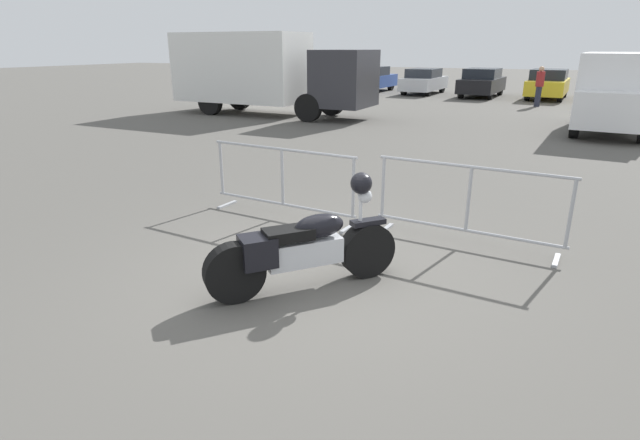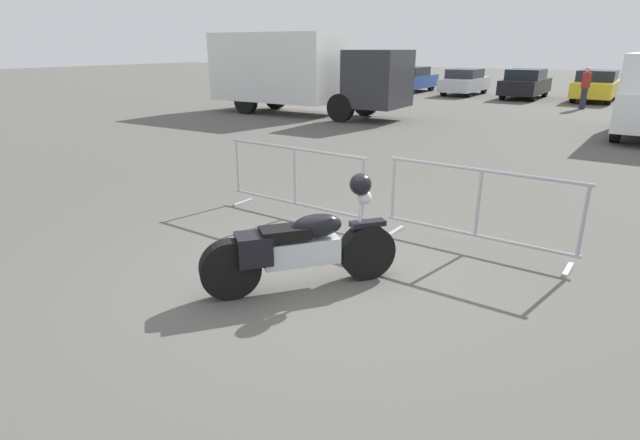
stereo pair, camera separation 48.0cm
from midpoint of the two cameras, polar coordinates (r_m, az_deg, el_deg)
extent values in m
plane|color=#54514C|center=(5.70, 1.92, -6.64)|extent=(120.00, 120.00, 0.00)
cylinder|color=black|center=(5.63, 7.81, -3.63)|extent=(0.55, 0.59, 0.63)
cylinder|color=black|center=(5.19, -7.62, -5.66)|extent=(0.55, 0.59, 0.63)
cube|color=silver|center=(5.32, 0.42, -3.68)|extent=(0.73, 0.77, 0.28)
ellipsoid|color=black|center=(5.28, 2.26, -0.69)|extent=(0.56, 0.58, 0.26)
cube|color=black|center=(5.18, -1.42, -1.51)|extent=(0.55, 0.56, 0.12)
cube|color=black|center=(5.16, -4.98, -3.34)|extent=(0.47, 0.47, 0.31)
cube|color=black|center=(5.51, 7.97, -0.43)|extent=(0.36, 0.38, 0.06)
cylinder|color=silver|center=(5.42, 7.10, 0.78)|extent=(0.06, 0.06, 0.44)
sphere|color=silver|center=(5.39, 7.65, 2.56)|extent=(0.16, 0.16, 0.16)
sphere|color=black|center=(5.33, 7.24, 4.04)|extent=(0.24, 0.24, 0.24)
cylinder|color=#9EA0A5|center=(7.46, -1.08, 8.14)|extent=(2.48, 0.27, 0.04)
cylinder|color=#9EA0A5|center=(7.67, -1.04, 1.90)|extent=(2.48, 0.27, 0.04)
cylinder|color=#9EA0A5|center=(8.30, -7.74, 6.10)|extent=(0.05, 0.05, 0.85)
cylinder|color=#9EA0A5|center=(7.55, -1.06, 4.97)|extent=(0.05, 0.05, 0.85)
cylinder|color=#9EA0A5|center=(6.94, 6.90, 3.54)|extent=(0.05, 0.05, 0.85)
cube|color=#9EA0A5|center=(8.41, -7.21, 1.99)|extent=(0.10, 0.44, 0.03)
cube|color=#9EA0A5|center=(7.16, 6.22, -1.08)|extent=(0.10, 0.44, 0.03)
cylinder|color=#9EA0A5|center=(6.51, 20.08, 5.34)|extent=(2.48, 0.27, 0.04)
cylinder|color=#9EA0A5|center=(6.75, 19.26, -1.67)|extent=(2.48, 0.27, 0.04)
cylinder|color=#9EA0A5|center=(7.01, 10.33, 3.53)|extent=(0.05, 0.05, 0.85)
cylinder|color=#9EA0A5|center=(6.62, 19.66, 1.77)|extent=(0.05, 0.05, 0.85)
cylinder|color=#9EA0A5|center=(6.43, 29.81, -0.20)|extent=(0.05, 0.05, 0.85)
cube|color=#9EA0A5|center=(7.17, 10.55, -1.27)|extent=(0.10, 0.44, 0.03)
cube|color=#9EA0A5|center=(6.64, 28.36, -5.05)|extent=(0.10, 0.44, 0.03)
cube|color=white|center=(20.17, -4.20, 17.03)|extent=(5.06, 2.44, 2.50)
cube|color=#2D2D33|center=(18.02, 7.45, 15.71)|extent=(1.86, 2.23, 1.90)
cylinder|color=black|center=(19.36, 5.98, 13.18)|extent=(0.97, 0.31, 0.96)
cylinder|color=black|center=(17.65, 3.17, 12.67)|extent=(0.97, 0.31, 0.96)
cylinder|color=black|center=(21.53, -4.47, 13.82)|extent=(0.97, 0.31, 0.96)
cylinder|color=black|center=(20.00, -7.80, 13.30)|extent=(0.97, 0.31, 0.96)
cylinder|color=black|center=(16.10, 31.58, 8.84)|extent=(0.30, 0.74, 0.72)
cylinder|color=black|center=(19.37, 32.43, 10.00)|extent=(0.30, 0.74, 0.72)
cube|color=white|center=(30.98, 4.94, 15.62)|extent=(1.92, 4.17, 0.66)
cube|color=#1E232B|center=(30.83, 4.83, 16.66)|extent=(1.66, 2.18, 0.47)
cylinder|color=black|center=(32.47, 4.98, 15.30)|extent=(0.25, 0.62, 0.61)
cylinder|color=black|center=(31.82, 7.24, 15.14)|extent=(0.25, 0.62, 0.61)
cylinder|color=black|center=(30.23, 2.49, 15.06)|extent=(0.25, 0.62, 0.61)
cylinder|color=black|center=(29.53, 4.87, 14.91)|extent=(0.25, 0.62, 0.61)
cube|color=#284799|center=(30.12, 10.84, 15.28)|extent=(1.95, 4.22, 0.67)
cube|color=#1E232B|center=(29.96, 10.80, 16.36)|extent=(1.68, 2.21, 0.48)
cylinder|color=black|center=(31.63, 10.59, 14.96)|extent=(0.25, 0.63, 0.61)
cylinder|color=black|center=(31.09, 13.04, 14.73)|extent=(0.25, 0.63, 0.61)
cylinder|color=black|center=(29.24, 8.43, 14.75)|extent=(0.25, 0.63, 0.61)
cylinder|color=black|center=(28.66, 11.05, 14.52)|extent=(0.25, 0.63, 0.61)
cube|color=#B7BABF|center=(28.99, 16.70, 14.65)|extent=(1.88, 4.08, 0.65)
cube|color=#1E232B|center=(28.83, 16.72, 15.74)|extent=(1.62, 2.13, 0.46)
cylinder|color=black|center=(30.43, 16.16, 14.37)|extent=(0.24, 0.60, 0.59)
cylinder|color=black|center=(30.04, 18.69, 14.07)|extent=(0.24, 0.60, 0.59)
cylinder|color=black|center=(28.03, 14.46, 14.16)|extent=(0.24, 0.60, 0.59)
cylinder|color=black|center=(27.60, 17.18, 13.85)|extent=(0.24, 0.60, 0.59)
cube|color=black|center=(28.02, 22.89, 13.91)|extent=(1.99, 4.31, 0.68)
cube|color=#1E232B|center=(27.85, 22.98, 15.09)|extent=(1.71, 2.25, 0.49)
cylinder|color=black|center=(29.51, 21.98, 13.66)|extent=(0.26, 0.64, 0.63)
cylinder|color=black|center=(29.23, 24.78, 13.26)|extent=(0.26, 0.64, 0.63)
cylinder|color=black|center=(26.89, 20.67, 13.40)|extent=(0.26, 0.64, 0.63)
cylinder|color=black|center=(26.59, 23.73, 12.97)|extent=(0.26, 0.64, 0.63)
cube|color=yellow|center=(27.91, 29.43, 12.97)|extent=(2.00, 4.33, 0.69)
cube|color=#1E232B|center=(27.73, 29.60, 14.15)|extent=(1.72, 2.26, 0.49)
cylinder|color=black|center=(29.35, 28.18, 12.79)|extent=(0.26, 0.64, 0.63)
cylinder|color=black|center=(29.23, 31.03, 12.31)|extent=(0.26, 0.64, 0.63)
cylinder|color=black|center=(26.67, 27.46, 12.47)|extent=(0.26, 0.64, 0.63)
cylinder|color=black|center=(26.53, 30.59, 11.95)|extent=(0.26, 0.64, 0.63)
cylinder|color=#262838|center=(24.16, 28.39, 12.10)|extent=(0.27, 0.27, 0.85)
cylinder|color=maroon|center=(24.11, 28.68, 13.82)|extent=(0.38, 0.38, 0.62)
sphere|color=tan|center=(24.09, 28.84, 14.80)|extent=(0.22, 0.22, 0.22)
camera|label=1|loc=(0.24, -87.53, 0.86)|focal=28.00mm
camera|label=2|loc=(0.24, 92.47, -0.86)|focal=28.00mm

